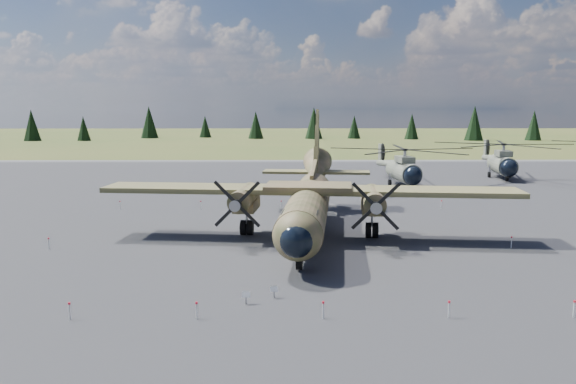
{
  "coord_description": "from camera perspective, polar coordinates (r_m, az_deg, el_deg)",
  "views": [
    {
      "loc": [
        0.04,
        -39.0,
        9.88
      ],
      "look_at": [
        0.51,
        2.0,
        3.8
      ],
      "focal_mm": 35.0,
      "sensor_mm": 36.0,
      "label": 1
    }
  ],
  "objects": [
    {
      "name": "ground",
      "position": [
        40.23,
        -0.69,
        -5.78
      ],
      "size": [
        500.0,
        500.0,
        0.0
      ],
      "primitive_type": "plane",
      "color": "brown",
      "rests_on": "ground"
    },
    {
      "name": "treeline",
      "position": [
        32.97,
        1.51,
        -0.36
      ],
      "size": [
        329.11,
        326.7,
        10.98
      ],
      "color": "black",
      "rests_on": "ground"
    },
    {
      "name": "transport_plane",
      "position": [
        44.12,
        2.18,
        -0.53
      ],
      "size": [
        31.79,
        28.74,
        10.46
      ],
      "rotation": [
        0.0,
        0.0,
        -0.11
      ],
      "color": "#404324",
      "rests_on": "ground"
    },
    {
      "name": "helicopter_near",
      "position": [
        73.02,
        11.65,
        3.25
      ],
      "size": [
        21.01,
        23.67,
        4.92
      ],
      "rotation": [
        0.0,
        0.0,
        0.09
      ],
      "color": "slate",
      "rests_on": "ground"
    },
    {
      "name": "apron",
      "position": [
        49.98,
        -0.69,
        -2.96
      ],
      "size": [
        120.0,
        120.0,
        0.04
      ],
      "primitive_type": "cube",
      "color": "slate",
      "rests_on": "ground"
    },
    {
      "name": "info_placard_left",
      "position": [
        29.14,
        -4.29,
        -10.49
      ],
      "size": [
        0.43,
        0.2,
        0.66
      ],
      "rotation": [
        0.0,
        0.0,
        0.05
      ],
      "color": "gray",
      "rests_on": "ground"
    },
    {
      "name": "helicopter_mid",
      "position": [
        85.51,
        20.96,
        3.67
      ],
      "size": [
        22.69,
        24.73,
        5.07
      ],
      "rotation": [
        0.0,
        0.0,
        -0.15
      ],
      "color": "slate",
      "rests_on": "ground"
    },
    {
      "name": "info_placard_right",
      "position": [
        29.98,
        -1.42,
        -9.96
      ],
      "size": [
        0.42,
        0.22,
        0.63
      ],
      "rotation": [
        0.0,
        0.0,
        0.12
      ],
      "color": "gray",
      "rests_on": "ground"
    },
    {
      "name": "barrier_fence",
      "position": [
        40.04,
        -1.36,
        -5.1
      ],
      "size": [
        33.12,
        29.62,
        0.85
      ],
      "color": "silver",
      "rests_on": "ground"
    }
  ]
}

